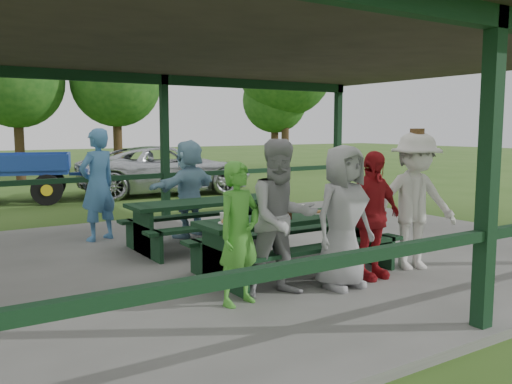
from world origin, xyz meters
TOP-DOWN VIEW (x-y plane):
  - ground at (0.00, 0.00)m, footprint 90.00×90.00m
  - concrete_slab at (0.00, 0.00)m, footprint 10.00×8.00m
  - pavilion_structure at (0.00, 0.00)m, footprint 10.60×8.60m
  - picnic_table_near at (-0.33, -1.20)m, footprint 2.66×1.39m
  - picnic_table_far at (-0.61, 0.80)m, footprint 2.45×1.39m
  - table_setting at (-0.36, -1.18)m, footprint 2.30×0.45m
  - contestant_green at (-1.62, -1.95)m, footprint 0.64×0.49m
  - contestant_grey_left at (-1.06, -1.96)m, footprint 0.97×0.81m
  - contestant_grey_mid at (-0.26, -2.09)m, footprint 0.87×0.60m
  - contestant_red at (0.31, -1.99)m, footprint 0.96×0.42m
  - contestant_white_fedora at (1.14, -1.96)m, footprint 1.35×1.05m
  - spectator_lblue at (-0.46, 1.70)m, footprint 1.65×1.11m
  - spectator_blue at (-1.90, 2.23)m, footprint 0.81×0.68m
  - spectator_grey at (1.43, 1.77)m, footprint 0.78×0.61m
  - pickup_truck at (2.02, 8.48)m, footprint 5.48×3.01m
  - farm_trailer at (-2.28, 8.82)m, footprint 4.09×2.44m
  - tree_left at (-0.96, 15.55)m, footprint 3.53×3.53m
  - tree_mid at (2.70, 14.94)m, footprint 3.62×3.62m
  - tree_right at (10.50, 14.90)m, footprint 3.11×3.11m
  - tree_far_right at (10.68, 14.28)m, footprint 4.50×4.50m

SIDE VIEW (x-z plane):
  - ground at x=0.00m, z-range 0.00..0.00m
  - concrete_slab at x=0.00m, z-range 0.00..0.10m
  - picnic_table_far at x=-0.61m, z-range 0.20..0.95m
  - picnic_table_near at x=-0.33m, z-range 0.20..0.95m
  - farm_trailer at x=-2.28m, z-range -0.01..1.41m
  - pickup_truck at x=2.02m, z-range 0.00..1.45m
  - contestant_green at x=-1.62m, z-range 0.10..1.66m
  - table_setting at x=-0.36m, z-range 0.83..0.93m
  - spectator_grey at x=1.43m, z-range 0.10..1.68m
  - contestant_red at x=0.31m, z-range 0.10..1.73m
  - spectator_lblue at x=-0.46m, z-range 0.10..1.80m
  - contestant_grey_mid at x=-0.26m, z-range 0.10..1.81m
  - contestant_grey_left at x=-1.06m, z-range 0.10..1.89m
  - contestant_white_fedora at x=1.14m, z-range 0.08..1.98m
  - spectator_blue at x=-1.90m, z-range 0.10..2.00m
  - pavilion_structure at x=0.00m, z-range 1.55..4.79m
  - tree_right at x=10.50m, z-range 0.85..5.71m
  - tree_left at x=-0.96m, z-range 0.97..6.49m
  - tree_mid at x=2.70m, z-range 1.00..6.65m
  - tree_far_right at x=10.68m, z-range 1.25..8.28m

